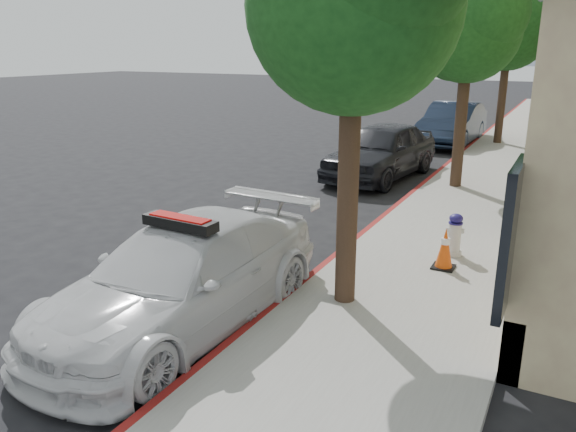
% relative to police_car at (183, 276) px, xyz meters
% --- Properties ---
extents(ground, '(120.00, 120.00, 0.00)m').
position_rel_police_car_xyz_m(ground, '(-1.10, 3.49, -0.72)').
color(ground, black).
rests_on(ground, ground).
extents(sidewalk, '(3.20, 50.00, 0.15)m').
position_rel_police_car_xyz_m(sidewalk, '(2.50, 13.49, -0.65)').
color(sidewalk, gray).
rests_on(sidewalk, ground).
extents(curb_strip, '(0.12, 50.00, 0.15)m').
position_rel_police_car_xyz_m(curb_strip, '(0.96, 13.49, -0.65)').
color(curb_strip, maroon).
rests_on(curb_strip, ground).
extents(tree_near, '(2.92, 2.82, 5.62)m').
position_rel_police_car_xyz_m(tree_near, '(1.83, 1.48, 3.55)').
color(tree_near, black).
rests_on(tree_near, sidewalk).
extents(tree_mid, '(2.77, 2.64, 5.43)m').
position_rel_police_car_xyz_m(tree_mid, '(1.83, 9.48, 3.44)').
color(tree_mid, black).
rests_on(tree_mid, sidewalk).
extents(tree_far, '(3.10, 3.00, 5.81)m').
position_rel_police_car_xyz_m(tree_far, '(1.83, 17.48, 3.66)').
color(tree_far, black).
rests_on(tree_far, sidewalk).
extents(police_car, '(2.25, 5.04, 1.59)m').
position_rel_police_car_xyz_m(police_car, '(0.00, 0.00, 0.00)').
color(police_car, silver).
rests_on(police_car, ground).
extents(parked_car_mid, '(2.48, 5.02, 1.64)m').
position_rel_police_car_xyz_m(parked_car_mid, '(-0.51, 10.09, 0.10)').
color(parked_car_mid, black).
rests_on(parked_car_mid, ground).
extents(parked_car_far, '(1.88, 5.04, 1.64)m').
position_rel_police_car_xyz_m(parked_car_far, '(0.10, 17.06, 0.10)').
color(parked_car_far, '#131D31').
rests_on(parked_car_far, ground).
extents(fire_hydrant, '(0.33, 0.30, 0.77)m').
position_rel_police_car_xyz_m(fire_hydrant, '(2.85, 4.11, -0.19)').
color(fire_hydrant, silver).
rests_on(fire_hydrant, sidewalk).
extents(traffic_cone, '(0.37, 0.37, 0.71)m').
position_rel_police_car_xyz_m(traffic_cone, '(2.83, 3.40, -0.22)').
color(traffic_cone, black).
rests_on(traffic_cone, sidewalk).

